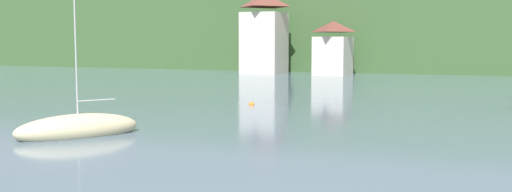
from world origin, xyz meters
TOP-DOWN VIEW (x-y plane):
  - wooded_hillside at (8.87, 125.62)m, footprint 352.00×58.50m
  - shore_building_west at (-19.70, 87.13)m, footprint 5.50×5.99m
  - shore_building_westcentral at (-9.85, 87.22)m, footprint 4.42×6.17m
  - sailboat_mid_4 at (-8.47, 34.39)m, footprint 4.83×5.95m
  - mooring_buoy_mid at (-5.99, 49.67)m, footprint 0.41×0.41m

SIDE VIEW (x-z plane):
  - mooring_buoy_mid at x=-5.99m, z-range -0.21..0.21m
  - sailboat_mid_4 at x=-8.47m, z-range -4.05..4.71m
  - shore_building_westcentral at x=-9.85m, z-range -0.11..7.06m
  - wooded_hillside at x=8.87m, z-range -7.64..17.98m
  - shore_building_west at x=-19.70m, z-range -0.17..10.88m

